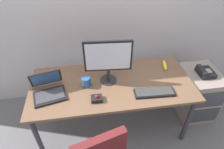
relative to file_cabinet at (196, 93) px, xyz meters
The scene contains 10 objects.
ground_plane 1.18m from the file_cabinet, behind, with size 8.00×8.00×0.00m, color slate.
desk 1.18m from the file_cabinet, behind, with size 1.74×0.78×0.73m.
file_cabinet is the anchor object (origin of this frame).
desk_phone 0.37m from the file_cabinet, 116.78° to the right, with size 0.17×0.20×0.09m.
monitor_main 1.35m from the file_cabinet, behind, with size 0.49×0.18×0.49m.
keyboard 0.89m from the file_cabinet, 158.14° to the right, with size 0.42×0.16×0.03m.
laptop 1.84m from the file_cabinet, behind, with size 0.37×0.37×0.23m.
trackball_mouse 1.41m from the file_cabinet, 167.20° to the right, with size 0.11×0.09×0.07m.
coffee_mug 1.48m from the file_cabinet, behind, with size 0.10×0.09×0.11m.
banana 0.63m from the file_cabinet, 164.50° to the left, with size 0.19×0.04×0.04m, color yellow.
Camera 1 is at (-0.23, -1.51, 2.09)m, focal length 30.43 mm.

